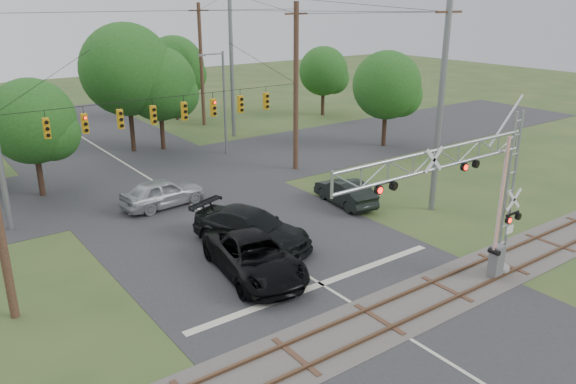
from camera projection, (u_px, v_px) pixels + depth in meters
ground at (419, 345)px, 19.98m from camera, size 160.00×160.00×0.00m
road_main at (263, 249)px, 27.61m from camera, size 14.00×90.00×0.02m
road_cross at (149, 179)px, 38.29m from camera, size 90.00×12.00×0.02m
railroad_track at (379, 320)px, 21.50m from camera, size 90.00×3.20×0.17m
crossing_gantry at (466, 191)px, 22.04m from camera, size 10.58×0.94×7.34m
traffic_signal_span at (182, 104)px, 33.87m from camera, size 19.34×0.36×11.50m
pickup_black at (254, 256)px, 24.79m from camera, size 3.89×6.77×1.78m
car_dark at (252, 229)px, 27.68m from camera, size 4.66×6.86×1.84m
sedan_silver at (163, 193)px, 33.00m from camera, size 5.18×2.50×1.70m
suv_dark at (345, 192)px, 33.35m from camera, size 2.22×4.82×1.53m
streetlight at (223, 98)px, 42.94m from camera, size 2.12×0.22×7.94m
utility_poles at (177, 86)px, 37.31m from camera, size 24.43×28.66×12.84m
treeline at (81, 84)px, 42.64m from camera, size 53.43×25.55×10.02m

